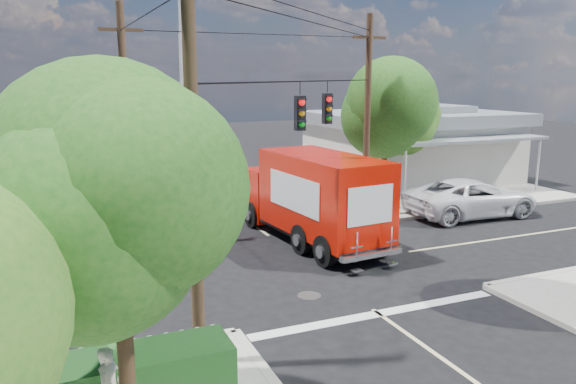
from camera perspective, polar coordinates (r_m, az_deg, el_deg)
ground at (r=19.34m, az=2.35°, el=-7.50°), size 120.00×120.00×0.00m
sidewalk_ne at (r=33.77m, az=11.13°, el=0.72°), size 14.12×14.12×0.14m
road_markings at (r=18.10m, az=4.37°, el=-8.88°), size 32.00×32.00×0.01m
building_ne at (r=35.23m, az=12.47°, el=4.81°), size 11.80×10.20×4.50m
radio_tower at (r=37.44m, az=-10.34°, el=10.39°), size 0.80×0.80×17.00m
tree_sw_front at (r=9.21m, az=-16.94°, el=-1.48°), size 3.88×3.78×6.03m
tree_ne_front at (r=27.76m, az=9.98°, el=8.22°), size 4.21×4.14×6.66m
tree_ne_back at (r=31.07m, az=11.78°, el=7.42°), size 3.77×3.66×5.82m
palm_nw_front at (r=24.02m, az=-22.36°, el=7.68°), size 3.01×3.08×5.59m
palm_nw_back at (r=25.59m, az=-26.87°, el=6.66°), size 3.01×3.08×5.19m
utility_poles at (r=19.23m, az=-3.91°, el=6.64°), size 12.00×10.68×9.00m
picket_fence at (r=12.27m, az=-20.88°, el=-16.66°), size 5.94×0.06×1.00m
vending_boxes at (r=27.45m, az=9.07°, el=-0.39°), size 1.90×0.50×1.10m
delivery_truck at (r=21.64m, az=2.53°, el=-0.54°), size 3.26×8.29×3.50m
parked_car at (r=27.18m, az=18.15°, el=-0.56°), size 6.34×3.10×1.74m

